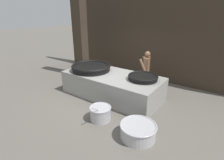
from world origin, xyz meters
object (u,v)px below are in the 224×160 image
at_px(giant_wok_near, 91,67).
at_px(prep_bowl_vegetables, 100,113).
at_px(giant_wok_far, 143,77).
at_px(prep_bowl_meat, 138,130).
at_px(cook, 146,70).

distance_m(giant_wok_near, prep_bowl_vegetables, 2.26).
bearing_deg(giant_wok_far, giant_wok_near, -172.74).
bearing_deg(prep_bowl_meat, cook, 112.51).
xyz_separation_m(prep_bowl_vegetables, prep_bowl_meat, (1.26, -0.06, -0.02)).
relative_size(giant_wok_near, prep_bowl_meat, 1.63).
xyz_separation_m(giant_wok_far, cook, (-0.38, 1.05, -0.08)).
height_order(giant_wok_near, cook, cook).
bearing_deg(giant_wok_near, cook, 37.68).
distance_m(giant_wok_far, prep_bowl_meat, 2.04).
height_order(giant_wok_far, prep_bowl_vegetables, giant_wok_far).
height_order(giant_wok_near, prep_bowl_vegetables, giant_wok_near).
bearing_deg(cook, prep_bowl_meat, 100.47).
xyz_separation_m(giant_wok_near, cook, (1.70, 1.32, -0.12)).
xyz_separation_m(giant_wok_near, prep_bowl_meat, (2.86, -1.47, -0.76)).
relative_size(giant_wok_near, cook, 0.96).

